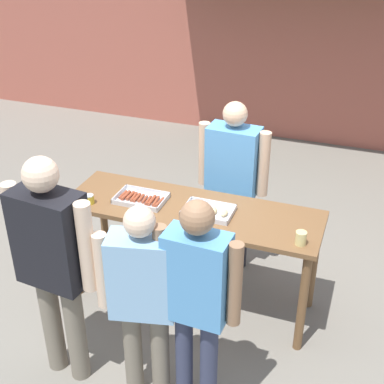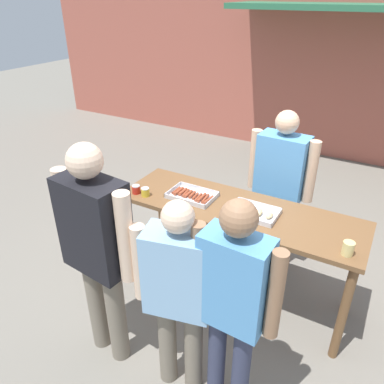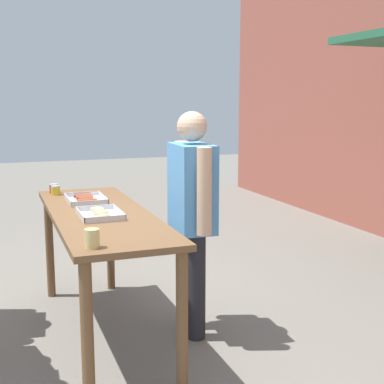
{
  "view_description": "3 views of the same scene",
  "coord_description": "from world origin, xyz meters",
  "px_view_note": "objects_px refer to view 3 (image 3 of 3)",
  "views": [
    {
      "loc": [
        1.29,
        -3.53,
        3.18
      ],
      "look_at": [
        0.0,
        0.0,
        1.1
      ],
      "focal_mm": 50.0,
      "sensor_mm": 36.0,
      "label": 1
    },
    {
      "loc": [
        1.02,
        -2.6,
        2.6
      ],
      "look_at": [
        -0.44,
        -0.03,
        1.0
      ],
      "focal_mm": 35.0,
      "sensor_mm": 36.0,
      "label": 2
    },
    {
      "loc": [
        3.74,
        -0.69,
        1.74
      ],
      "look_at": [
        0.16,
        0.65,
        1.08
      ],
      "focal_mm": 50.0,
      "sensor_mm": 36.0,
      "label": 3
    }
  ],
  "objects_px": {
    "condiment_jar_mustard": "(54,189)",
    "beer_cup": "(92,238)",
    "food_tray_sausages": "(86,199)",
    "food_tray_buns": "(100,214)",
    "person_server_behind_table": "(192,206)",
    "condiment_jar_ketchup": "(55,190)"
  },
  "relations": [
    {
      "from": "food_tray_buns",
      "to": "beer_cup",
      "type": "distance_m",
      "value": 0.8
    },
    {
      "from": "food_tray_sausages",
      "to": "food_tray_buns",
      "type": "distance_m",
      "value": 0.6
    },
    {
      "from": "condiment_jar_mustard",
      "to": "beer_cup",
      "type": "height_order",
      "value": "beer_cup"
    },
    {
      "from": "condiment_jar_mustard",
      "to": "beer_cup",
      "type": "distance_m",
      "value": 1.85
    },
    {
      "from": "food_tray_buns",
      "to": "condiment_jar_mustard",
      "type": "distance_m",
      "value": 1.1
    },
    {
      "from": "food_tray_sausages",
      "to": "condiment_jar_ketchup",
      "type": "distance_m",
      "value": 0.42
    },
    {
      "from": "food_tray_sausages",
      "to": "condiment_jar_mustard",
      "type": "distance_m",
      "value": 0.52
    },
    {
      "from": "food_tray_sausages",
      "to": "condiment_jar_mustard",
      "type": "relative_size",
      "value": 5.28
    },
    {
      "from": "food_tray_sausages",
      "to": "person_server_behind_table",
      "type": "distance_m",
      "value": 0.91
    },
    {
      "from": "food_tray_sausages",
      "to": "beer_cup",
      "type": "xyz_separation_m",
      "value": [
        1.37,
        -0.19,
        0.04
      ]
    },
    {
      "from": "food_tray_sausages",
      "to": "person_server_behind_table",
      "type": "xyz_separation_m",
      "value": [
        0.6,
        0.68,
        0.02
      ]
    },
    {
      "from": "food_tray_sausages",
      "to": "food_tray_buns",
      "type": "xyz_separation_m",
      "value": [
        0.6,
        0.0,
        0.0
      ]
    },
    {
      "from": "food_tray_sausages",
      "to": "condiment_jar_mustard",
      "type": "xyz_separation_m",
      "value": [
        -0.48,
        -0.19,
        0.02
      ]
    },
    {
      "from": "condiment_jar_mustard",
      "to": "person_server_behind_table",
      "type": "height_order",
      "value": "person_server_behind_table"
    },
    {
      "from": "person_server_behind_table",
      "to": "food_tray_sausages",
      "type": "bearing_deg",
      "value": -128.56
    },
    {
      "from": "food_tray_sausages",
      "to": "condiment_jar_ketchup",
      "type": "bearing_deg",
      "value": -153.32
    },
    {
      "from": "person_server_behind_table",
      "to": "beer_cup",
      "type": "bearing_deg",
      "value": -45.26
    },
    {
      "from": "food_tray_sausages",
      "to": "person_server_behind_table",
      "type": "bearing_deg",
      "value": 48.31
    },
    {
      "from": "food_tray_buns",
      "to": "condiment_jar_ketchup",
      "type": "height_order",
      "value": "condiment_jar_ketchup"
    },
    {
      "from": "food_tray_buns",
      "to": "person_server_behind_table",
      "type": "height_order",
      "value": "person_server_behind_table"
    },
    {
      "from": "food_tray_buns",
      "to": "person_server_behind_table",
      "type": "bearing_deg",
      "value": 89.63
    },
    {
      "from": "food_tray_buns",
      "to": "condiment_jar_ketchup",
      "type": "bearing_deg",
      "value": -168.89
    }
  ]
}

